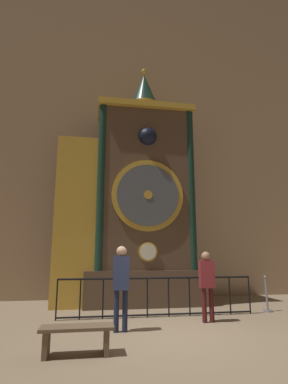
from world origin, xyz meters
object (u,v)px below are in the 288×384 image
object	(u,v)px
visitor_far	(207,279)
visitor_bench	(77,335)
stanchion_post	(267,300)
visitor_near	(121,279)
clock_tower	(132,202)

from	to	relation	value
visitor_far	visitor_bench	distance (m)	3.51
stanchion_post	visitor_bench	xyz separation A→B (m)	(-5.02, -2.84, -0.00)
visitor_near	visitor_bench	xyz separation A→B (m)	(-0.81, -1.32, -0.74)
clock_tower	visitor_near	bearing A→B (deg)	-100.57
visitor_near	stanchion_post	xyz separation A→B (m)	(4.21, 1.52, -0.74)
visitor_bench	stanchion_post	bearing A→B (deg)	29.51
clock_tower	visitor_far	bearing A→B (deg)	-60.96
stanchion_post	visitor_near	bearing A→B (deg)	-160.12
stanchion_post	visitor_far	bearing A→B (deg)	-154.84
visitor_near	stanchion_post	size ratio (longest dim) A/B	1.80
clock_tower	visitor_far	world-z (taller)	clock_tower
visitor_near	visitor_far	distance (m)	2.17
stanchion_post	clock_tower	bearing A→B (deg)	154.61
clock_tower	visitor_near	world-z (taller)	clock_tower
clock_tower	visitor_far	distance (m)	3.83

